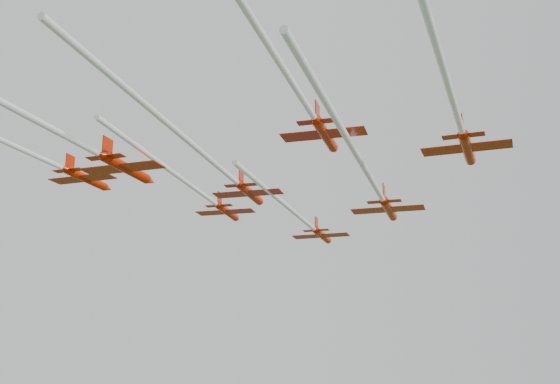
{
  "coord_description": "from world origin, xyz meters",
  "views": [
    {
      "loc": [
        -8.57,
        -90.63,
        25.54
      ],
      "look_at": [
        -3.86,
        -0.52,
        50.04
      ],
      "focal_mm": 45.0,
      "sensor_mm": 36.0,
      "label": 1
    }
  ],
  "objects_px": {
    "jet_row4_right": "(298,91)",
    "jet_row3_mid": "(218,166)",
    "jet_row3_right": "(459,122)",
    "jet_row4_left": "(27,115)",
    "jet_row2_left": "(205,196)",
    "jet_row3_left": "(36,156)",
    "jet_lead": "(307,223)",
    "jet_row2_right": "(373,183)"
  },
  "relations": [
    {
      "from": "jet_row2_right",
      "to": "jet_row4_right",
      "type": "distance_m",
      "value": 26.65
    },
    {
      "from": "jet_row2_left",
      "to": "jet_row2_right",
      "type": "relative_size",
      "value": 0.77
    },
    {
      "from": "jet_row2_left",
      "to": "jet_row3_left",
      "type": "distance_m",
      "value": 22.62
    },
    {
      "from": "jet_row3_right",
      "to": "jet_row4_left",
      "type": "xyz_separation_m",
      "value": [
        -40.78,
        -6.11,
        -2.52
      ]
    },
    {
      "from": "jet_row2_right",
      "to": "jet_row3_mid",
      "type": "distance_m",
      "value": 19.08
    },
    {
      "from": "jet_lead",
      "to": "jet_row3_mid",
      "type": "relative_size",
      "value": 0.9
    },
    {
      "from": "jet_row3_left",
      "to": "jet_row3_right",
      "type": "xyz_separation_m",
      "value": [
        46.1,
        -15.13,
        -0.55
      ]
    },
    {
      "from": "jet_row3_mid",
      "to": "jet_row4_left",
      "type": "xyz_separation_m",
      "value": [
        -16.35,
        -14.6,
        -0.11
      ]
    },
    {
      "from": "jet_row3_left",
      "to": "jet_row3_right",
      "type": "relative_size",
      "value": 1.04
    },
    {
      "from": "jet_row2_right",
      "to": "jet_row4_right",
      "type": "bearing_deg",
      "value": -94.94
    },
    {
      "from": "jet_lead",
      "to": "jet_row2_right",
      "type": "height_order",
      "value": "jet_row2_right"
    },
    {
      "from": "jet_row4_right",
      "to": "jet_row3_mid",
      "type": "bearing_deg",
      "value": 130.03
    },
    {
      "from": "jet_row2_right",
      "to": "jet_row4_right",
      "type": "relative_size",
      "value": 1.19
    },
    {
      "from": "jet_lead",
      "to": "jet_row2_left",
      "type": "xyz_separation_m",
      "value": [
        -14.65,
        -9.23,
        1.52
      ]
    },
    {
      "from": "jet_row3_left",
      "to": "jet_row4_right",
      "type": "xyz_separation_m",
      "value": [
        29.02,
        -25.25,
        -1.97
      ]
    },
    {
      "from": "jet_lead",
      "to": "jet_row2_left",
      "type": "distance_m",
      "value": 17.38
    },
    {
      "from": "jet_row3_left",
      "to": "jet_row3_mid",
      "type": "height_order",
      "value": "jet_row3_left"
    },
    {
      "from": "jet_row4_left",
      "to": "jet_row3_mid",
      "type": "bearing_deg",
      "value": 63.53
    },
    {
      "from": "jet_row2_left",
      "to": "jet_row2_right",
      "type": "xyz_separation_m",
      "value": [
        20.59,
        -12.66,
        -1.47
      ]
    },
    {
      "from": "jet_row2_right",
      "to": "jet_row3_left",
      "type": "height_order",
      "value": "jet_row3_left"
    },
    {
      "from": "jet_row2_right",
      "to": "jet_row4_left",
      "type": "bearing_deg",
      "value": -130.45
    },
    {
      "from": "jet_lead",
      "to": "jet_row4_left",
      "type": "xyz_separation_m",
      "value": [
        -28.62,
        -42.2,
        -0.09
      ]
    },
    {
      "from": "jet_lead",
      "to": "jet_row3_mid",
      "type": "distance_m",
      "value": 30.2
    },
    {
      "from": "jet_row3_mid",
      "to": "jet_row4_left",
      "type": "distance_m",
      "value": 21.92
    },
    {
      "from": "jet_row3_left",
      "to": "jet_row2_left",
      "type": "bearing_deg",
      "value": 53.49
    },
    {
      "from": "jet_row3_left",
      "to": "jet_row4_left",
      "type": "distance_m",
      "value": 22.1
    },
    {
      "from": "jet_row2_right",
      "to": "jet_row3_mid",
      "type": "bearing_deg",
      "value": -143.47
    },
    {
      "from": "jet_row2_left",
      "to": "jet_row3_left",
      "type": "relative_size",
      "value": 0.99
    },
    {
      "from": "jet_lead",
      "to": "jet_row4_right",
      "type": "bearing_deg",
      "value": -76.4
    },
    {
      "from": "jet_row3_right",
      "to": "jet_row4_left",
      "type": "distance_m",
      "value": 41.31
    },
    {
      "from": "jet_row2_left",
      "to": "jet_row4_right",
      "type": "xyz_separation_m",
      "value": [
        9.73,
        -36.98,
        -0.5
      ]
    },
    {
      "from": "jet_row4_right",
      "to": "jet_lead",
      "type": "bearing_deg",
      "value": 102.41
    },
    {
      "from": "jet_lead",
      "to": "jet_row2_right",
      "type": "xyz_separation_m",
      "value": [
        5.93,
        -21.89,
        0.04
      ]
    },
    {
      "from": "jet_row3_mid",
      "to": "jet_row4_left",
      "type": "relative_size",
      "value": 0.81
    },
    {
      "from": "jet_row2_right",
      "to": "jet_row4_left",
      "type": "xyz_separation_m",
      "value": [
        -34.55,
        -20.31,
        -0.13
      ]
    },
    {
      "from": "jet_lead",
      "to": "jet_row4_left",
      "type": "height_order",
      "value": "jet_lead"
    },
    {
      "from": "jet_row4_left",
      "to": "jet_row4_right",
      "type": "xyz_separation_m",
      "value": [
        23.7,
        -4.01,
        1.1
      ]
    },
    {
      "from": "jet_row2_right",
      "to": "jet_row3_right",
      "type": "bearing_deg",
      "value": -47.23
    },
    {
      "from": "jet_row2_right",
      "to": "jet_row4_left",
      "type": "height_order",
      "value": "jet_row2_right"
    },
    {
      "from": "jet_row2_left",
      "to": "jet_row3_mid",
      "type": "xyz_separation_m",
      "value": [
        2.39,
        -18.37,
        -1.49
      ]
    },
    {
      "from": "jet_row4_left",
      "to": "jet_row4_right",
      "type": "relative_size",
      "value": 1.29
    },
    {
      "from": "jet_row2_left",
      "to": "jet_row3_mid",
      "type": "height_order",
      "value": "jet_row2_left"
    }
  ]
}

